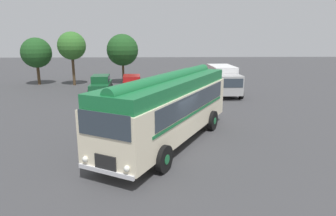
% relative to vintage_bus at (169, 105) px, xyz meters
% --- Properties ---
extents(ground_plane, '(120.00, 120.00, 0.00)m').
position_rel_vintage_bus_xyz_m(ground_plane, '(0.20, -0.93, -1.89)').
color(ground_plane, '#3D3D3F').
extents(vintage_bus, '(6.96, 10.03, 3.49)m').
position_rel_vintage_bus_xyz_m(vintage_bus, '(0.00, 0.00, 0.00)').
color(vintage_bus, beige).
rests_on(vintage_bus, ground).
extents(car_near_left, '(2.19, 4.31, 1.66)m').
position_rel_vintage_bus_xyz_m(car_near_left, '(-5.74, 13.14, -1.05)').
color(car_near_left, '#144C28').
rests_on(car_near_left, ground).
extents(car_mid_left, '(2.20, 4.32, 1.66)m').
position_rel_vintage_bus_xyz_m(car_mid_left, '(-2.90, 12.95, -1.05)').
color(car_mid_left, maroon).
rests_on(car_mid_left, ground).
extents(car_mid_right, '(2.33, 4.37, 1.66)m').
position_rel_vintage_bus_xyz_m(car_mid_right, '(0.11, 12.52, -1.05)').
color(car_mid_right, '#144C28').
rests_on(car_mid_right, ground).
extents(car_far_right, '(2.38, 4.39, 1.66)m').
position_rel_vintage_bus_xyz_m(car_far_right, '(2.75, 12.84, -1.05)').
color(car_far_right, maroon).
rests_on(car_far_right, ground).
extents(box_van, '(2.46, 5.82, 2.50)m').
position_rel_vintage_bus_xyz_m(box_van, '(5.38, 12.45, -0.53)').
color(box_van, silver).
rests_on(box_van, ground).
extents(tree_far_left, '(3.17, 3.17, 4.99)m').
position_rel_vintage_bus_xyz_m(tree_far_left, '(-13.44, 18.49, 1.50)').
color(tree_far_left, '#4C3823').
rests_on(tree_far_left, ground).
extents(tree_left_of_centre, '(2.90, 2.90, 5.60)m').
position_rel_vintage_bus_xyz_m(tree_left_of_centre, '(-9.43, 17.95, 2.25)').
color(tree_left_of_centre, '#4C3823').
rests_on(tree_left_of_centre, ground).
extents(tree_centre, '(3.41, 3.41, 5.36)m').
position_rel_vintage_bus_xyz_m(tree_centre, '(-4.38, 19.00, 1.75)').
color(tree_centre, '#4C3823').
rests_on(tree_centre, ground).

